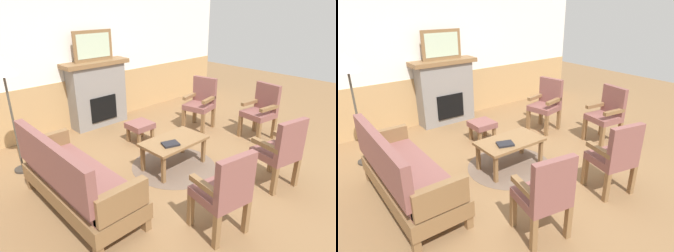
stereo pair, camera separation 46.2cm
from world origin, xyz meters
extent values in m
plane|color=olive|center=(0.00, 0.00, 0.00)|extent=(14.00, 14.00, 0.00)
cube|color=white|center=(0.00, 2.60, 1.35)|extent=(7.20, 0.12, 2.70)
cube|color=tan|center=(0.00, 2.53, 0.47)|extent=(7.20, 0.02, 0.95)
cube|color=gray|center=(0.00, 2.35, 0.60)|extent=(1.10, 0.36, 1.20)
cube|color=black|center=(0.00, 2.16, 0.38)|extent=(0.56, 0.02, 0.48)
cube|color=brown|center=(0.00, 2.35, 1.24)|extent=(1.30, 0.44, 0.08)
cube|color=brown|center=(0.00, 2.35, 1.56)|extent=(0.80, 0.03, 0.56)
cube|color=#B2C6A8|center=(0.00, 2.33, 1.56)|extent=(0.68, 0.01, 0.44)
cube|color=brown|center=(-1.30, -0.67, 0.08)|extent=(0.08, 0.08, 0.16)
cube|color=brown|center=(-1.30, 1.01, 0.08)|extent=(0.08, 0.08, 0.16)
cube|color=brown|center=(-1.90, -0.67, 0.08)|extent=(0.08, 0.08, 0.16)
cube|color=brown|center=(-1.90, 1.01, 0.08)|extent=(0.08, 0.08, 0.16)
cube|color=brown|center=(-1.60, 0.17, 0.26)|extent=(0.70, 1.80, 0.20)
cube|color=brown|center=(-1.60, 0.17, 0.42)|extent=(0.60, 1.70, 0.12)
cube|color=brown|center=(-1.90, 0.17, 0.73)|extent=(0.10, 1.70, 0.50)
cube|color=brown|center=(-1.60, -0.68, 0.53)|extent=(0.60, 0.10, 0.30)
cube|color=brown|center=(-1.60, 1.02, 0.53)|extent=(0.60, 0.10, 0.30)
cube|color=brown|center=(-0.54, -0.12, 0.20)|extent=(0.05, 0.05, 0.40)
cube|color=brown|center=(0.30, -0.12, 0.20)|extent=(0.05, 0.05, 0.40)
cube|color=brown|center=(-0.54, 0.32, 0.20)|extent=(0.05, 0.05, 0.40)
cube|color=brown|center=(0.30, 0.32, 0.20)|extent=(0.05, 0.05, 0.40)
cube|color=brown|center=(-0.12, 0.10, 0.42)|extent=(0.96, 0.56, 0.04)
cylinder|color=brown|center=(-0.12, 0.10, 0.00)|extent=(1.28, 1.28, 0.01)
cube|color=black|center=(-0.27, 0.01, 0.46)|extent=(0.27, 0.24, 0.03)
cube|color=brown|center=(-0.08, 0.98, 0.13)|extent=(0.05, 0.05, 0.26)
cube|color=brown|center=(0.22, 0.98, 0.13)|extent=(0.05, 0.05, 0.26)
cube|color=brown|center=(-0.08, 1.28, 0.13)|extent=(0.05, 0.05, 0.26)
cube|color=brown|center=(0.22, 1.28, 0.13)|extent=(0.05, 0.05, 0.26)
cube|color=brown|center=(0.07, 1.13, 0.31)|extent=(0.40, 0.40, 0.10)
cube|color=brown|center=(1.12, 0.58, 0.20)|extent=(0.07, 0.07, 0.40)
cube|color=brown|center=(1.03, 0.99, 0.20)|extent=(0.07, 0.07, 0.40)
cube|color=brown|center=(1.53, 0.66, 0.20)|extent=(0.07, 0.07, 0.40)
cube|color=brown|center=(1.45, 1.07, 0.20)|extent=(0.07, 0.07, 0.40)
cube|color=brown|center=(1.28, 0.82, 0.45)|extent=(0.56, 0.56, 0.10)
cube|color=brown|center=(1.48, 0.86, 0.74)|extent=(0.17, 0.49, 0.48)
cube|color=brown|center=(1.32, 0.62, 0.62)|extent=(0.45, 0.15, 0.06)
cube|color=brown|center=(1.24, 1.02, 0.62)|extent=(0.45, 0.15, 0.06)
cube|color=brown|center=(1.48, -0.38, 0.20)|extent=(0.07, 0.07, 0.40)
cube|color=brown|center=(1.54, 0.04, 0.20)|extent=(0.07, 0.07, 0.40)
cube|color=brown|center=(1.89, -0.44, 0.20)|extent=(0.07, 0.07, 0.40)
cube|color=brown|center=(1.95, -0.02, 0.20)|extent=(0.07, 0.07, 0.40)
cube|color=brown|center=(1.71, -0.20, 0.45)|extent=(0.54, 0.54, 0.10)
cube|color=brown|center=(1.91, -0.23, 0.74)|extent=(0.15, 0.49, 0.48)
cube|color=brown|center=(1.68, -0.40, 0.62)|extent=(0.45, 0.13, 0.06)
cube|color=brown|center=(1.74, 0.00, 0.62)|extent=(0.45, 0.13, 0.06)
cube|color=brown|center=(0.38, -0.90, 0.20)|extent=(0.07, 0.07, 0.40)
cube|color=brown|center=(0.79, -0.99, 0.20)|extent=(0.07, 0.07, 0.40)
cube|color=brown|center=(0.29, -1.31, 0.20)|extent=(0.07, 0.07, 0.40)
cube|color=brown|center=(0.70, -1.40, 0.20)|extent=(0.07, 0.07, 0.40)
cube|color=brown|center=(0.54, -1.15, 0.45)|extent=(0.58, 0.58, 0.10)
cube|color=brown|center=(0.49, -1.34, 0.74)|extent=(0.49, 0.19, 0.48)
cube|color=brown|center=(0.34, -1.10, 0.62)|extent=(0.17, 0.44, 0.06)
cube|color=brown|center=(0.74, -1.19, 0.62)|extent=(0.17, 0.44, 0.06)
cube|color=brown|center=(-0.90, -0.95, 0.20)|extent=(0.07, 0.07, 0.40)
cube|color=brown|center=(-0.49, -1.02, 0.20)|extent=(0.07, 0.07, 0.40)
cube|color=brown|center=(-0.98, -1.36, 0.20)|extent=(0.07, 0.07, 0.40)
cube|color=brown|center=(-0.56, -1.44, 0.20)|extent=(0.07, 0.07, 0.40)
cube|color=brown|center=(-0.73, -1.19, 0.45)|extent=(0.56, 0.56, 0.10)
cube|color=brown|center=(-0.77, -1.39, 0.74)|extent=(0.49, 0.16, 0.48)
cube|color=brown|center=(-0.93, -1.15, 0.62)|extent=(0.15, 0.45, 0.06)
cube|color=brown|center=(-0.53, -1.23, 0.62)|extent=(0.15, 0.45, 0.06)
cylinder|color=#332D28|center=(-1.81, 1.57, 0.01)|extent=(0.24, 0.24, 0.03)
cylinder|color=#4C473D|center=(-1.81, 1.57, 0.73)|extent=(0.03, 0.03, 1.40)
cone|color=silver|center=(-1.81, 1.57, 1.55)|extent=(0.36, 0.36, 0.25)
camera|label=1|loc=(-2.96, -2.73, 2.32)|focal=32.25mm
camera|label=2|loc=(-2.61, -3.03, 2.32)|focal=32.25mm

